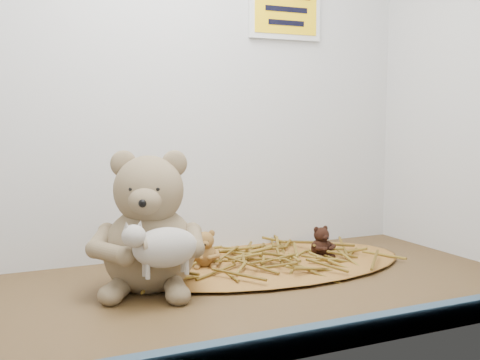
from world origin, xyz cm
name	(u,v)px	position (x,y,z in cm)	size (l,w,h in cm)	color
alcove_shell	(194,37)	(0.00, 9.00, 45.00)	(120.40, 60.20, 90.40)	#422B17
front_rail	(299,342)	(0.00, -28.80, 1.80)	(119.28, 2.20, 3.60)	#38566B
straw_bed	(265,263)	(17.12, 14.06, 0.60)	(61.87, 35.93, 1.20)	brown
main_teddy	(150,221)	(-9.14, 7.84, 12.49)	(20.14, 21.26, 24.97)	#917559
toy_lamb	(165,248)	(-9.14, -1.11, 9.49)	(14.42, 8.80, 9.32)	#B0A89D
mini_teddy_tan	(205,247)	(4.35, 15.37, 4.90)	(5.98, 6.31, 7.41)	#9C6533
mini_teddy_brown	(321,240)	(29.90, 12.75, 4.52)	(5.35, 5.65, 6.64)	black
wall_sign	(285,10)	(30.00, 29.40, 55.00)	(16.00, 1.20, 11.00)	yellow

